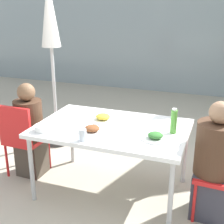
{
  "coord_description": "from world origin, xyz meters",
  "views": [
    {
      "loc": [
        0.99,
        -2.68,
        1.86
      ],
      "look_at": [
        0.0,
        0.0,
        0.88
      ],
      "focal_mm": 50.0,
      "sensor_mm": 36.0,
      "label": 1
    }
  ],
  "objects_px": {
    "chair_left": "(22,135)",
    "drinking_cup": "(83,135)",
    "bottle": "(174,121)",
    "person_right": "(214,165)",
    "salad_bowl": "(43,128)",
    "chair_right": "(221,164)",
    "closed_umbrella": "(50,30)",
    "person_left": "(30,132)"
  },
  "relations": [
    {
      "from": "chair_left",
      "to": "drinking_cup",
      "type": "xyz_separation_m",
      "value": [
        0.91,
        -0.35,
        0.28
      ]
    },
    {
      "from": "chair_left",
      "to": "bottle",
      "type": "distance_m",
      "value": 1.67
    },
    {
      "from": "chair_left",
      "to": "person_right",
      "type": "xyz_separation_m",
      "value": [
        2.03,
        -0.0,
        0.01
      ]
    },
    {
      "from": "chair_left",
      "to": "person_right",
      "type": "height_order",
      "value": "person_right"
    },
    {
      "from": "salad_bowl",
      "to": "person_right",
      "type": "bearing_deg",
      "value": 9.89
    },
    {
      "from": "bottle",
      "to": "person_right",
      "type": "bearing_deg",
      "value": -14.37
    },
    {
      "from": "chair_left",
      "to": "chair_right",
      "type": "xyz_separation_m",
      "value": [
        2.08,
        0.07,
        0.0
      ]
    },
    {
      "from": "closed_umbrella",
      "to": "drinking_cup",
      "type": "bearing_deg",
      "value": -51.16
    },
    {
      "from": "chair_left",
      "to": "chair_right",
      "type": "height_order",
      "value": "same"
    },
    {
      "from": "closed_umbrella",
      "to": "bottle",
      "type": "xyz_separation_m",
      "value": [
        1.74,
        -0.83,
        -0.72
      ]
    },
    {
      "from": "closed_umbrella",
      "to": "chair_left",
      "type": "bearing_deg",
      "value": -83.19
    },
    {
      "from": "closed_umbrella",
      "to": "salad_bowl",
      "type": "relative_size",
      "value": 13.71
    },
    {
      "from": "closed_umbrella",
      "to": "salad_bowl",
      "type": "xyz_separation_m",
      "value": [
        0.57,
        -1.2,
        -0.81
      ]
    },
    {
      "from": "person_left",
      "to": "drinking_cup",
      "type": "bearing_deg",
      "value": -24.96
    },
    {
      "from": "chair_left",
      "to": "salad_bowl",
      "type": "height_order",
      "value": "chair_left"
    },
    {
      "from": "chair_left",
      "to": "person_left",
      "type": "bearing_deg",
      "value": 58.11
    },
    {
      "from": "person_left",
      "to": "bottle",
      "type": "xyz_separation_m",
      "value": [
        1.58,
        0.02,
        0.33
      ]
    },
    {
      "from": "bottle",
      "to": "salad_bowl",
      "type": "relative_size",
      "value": 1.49
    },
    {
      "from": "chair_right",
      "to": "closed_umbrella",
      "type": "distance_m",
      "value": 2.58
    },
    {
      "from": "person_left",
      "to": "drinking_cup",
      "type": "xyz_separation_m",
      "value": [
        0.86,
        -0.43,
        0.27
      ]
    },
    {
      "from": "person_right",
      "to": "salad_bowl",
      "type": "relative_size",
      "value": 6.84
    },
    {
      "from": "person_left",
      "to": "person_right",
      "type": "relative_size",
      "value": 0.97
    },
    {
      "from": "person_right",
      "to": "person_left",
      "type": "bearing_deg",
      "value": 1.03
    },
    {
      "from": "drinking_cup",
      "to": "chair_right",
      "type": "bearing_deg",
      "value": 19.78
    },
    {
      "from": "chair_left",
      "to": "salad_bowl",
      "type": "distance_m",
      "value": 0.6
    },
    {
      "from": "closed_umbrella",
      "to": "bottle",
      "type": "bearing_deg",
      "value": -25.37
    },
    {
      "from": "salad_bowl",
      "to": "closed_umbrella",
      "type": "bearing_deg",
      "value": 115.58
    },
    {
      "from": "chair_right",
      "to": "person_left",
      "type": "bearing_deg",
      "value": 3.28
    },
    {
      "from": "bottle",
      "to": "closed_umbrella",
      "type": "bearing_deg",
      "value": 154.63
    },
    {
      "from": "chair_left",
      "to": "person_left",
      "type": "height_order",
      "value": "person_left"
    },
    {
      "from": "person_right",
      "to": "bottle",
      "type": "height_order",
      "value": "person_right"
    },
    {
      "from": "chair_right",
      "to": "drinking_cup",
      "type": "xyz_separation_m",
      "value": [
        -1.17,
        -0.42,
        0.28
      ]
    },
    {
      "from": "person_right",
      "to": "chair_left",
      "type": "bearing_deg",
      "value": 3.33
    },
    {
      "from": "chair_left",
      "to": "chair_right",
      "type": "bearing_deg",
      "value": 3.39
    },
    {
      "from": "person_left",
      "to": "salad_bowl",
      "type": "bearing_deg",
      "value": -39.38
    },
    {
      "from": "drinking_cup",
      "to": "salad_bowl",
      "type": "relative_size",
      "value": 0.66
    },
    {
      "from": "salad_bowl",
      "to": "chair_right",
      "type": "bearing_deg",
      "value": 12.2
    },
    {
      "from": "salad_bowl",
      "to": "chair_left",
      "type": "bearing_deg",
      "value": 149.29
    },
    {
      "from": "closed_umbrella",
      "to": "person_left",
      "type": "bearing_deg",
      "value": -79.13
    },
    {
      "from": "closed_umbrella",
      "to": "drinking_cup",
      "type": "height_order",
      "value": "closed_umbrella"
    },
    {
      "from": "salad_bowl",
      "to": "bottle",
      "type": "bearing_deg",
      "value": 17.76
    },
    {
      "from": "person_right",
      "to": "bottle",
      "type": "bearing_deg",
      "value": -10.95
    }
  ]
}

